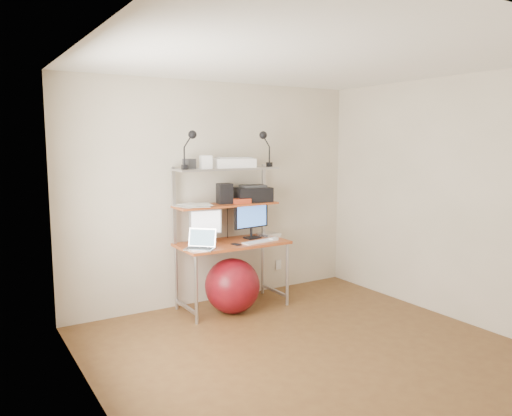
# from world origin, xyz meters

# --- Properties ---
(room) EXTENTS (3.60, 3.60, 3.60)m
(room) POSITION_xyz_m (0.00, 0.00, 1.25)
(room) COLOR brown
(room) RESTS_ON ground
(computer_desk) EXTENTS (1.20, 0.60, 1.57)m
(computer_desk) POSITION_xyz_m (0.00, 1.50, 0.96)
(computer_desk) COLOR #AD4F21
(computer_desk) RESTS_ON ground
(desktop) EXTENTS (1.20, 0.60, 0.00)m
(desktop) POSITION_xyz_m (0.00, 1.44, 0.74)
(desktop) COLOR #AD4F21
(desktop) RESTS_ON computer_desk
(mid_shelf) EXTENTS (1.18, 0.34, 0.00)m
(mid_shelf) POSITION_xyz_m (0.00, 1.57, 1.15)
(mid_shelf) COLOR #AD4F21
(mid_shelf) RESTS_ON computer_desk
(top_shelf) EXTENTS (1.18, 0.34, 0.00)m
(top_shelf) POSITION_xyz_m (0.00, 1.57, 1.55)
(top_shelf) COLOR #B2B2B7
(top_shelf) RESTS_ON computer_desk
(floor) EXTENTS (3.60, 3.60, 0.00)m
(floor) POSITION_xyz_m (0.00, 0.00, 0.00)
(floor) COLOR brown
(floor) RESTS_ON ground
(wall_outlet) EXTENTS (0.08, 0.01, 0.12)m
(wall_outlet) POSITION_xyz_m (0.85, 1.79, 0.30)
(wall_outlet) COLOR white
(wall_outlet) RESTS_ON room
(monitor_silver) EXTENTS (0.36, 0.15, 0.40)m
(monitor_silver) POSITION_xyz_m (-0.28, 1.52, 0.95)
(monitor_silver) COLOR #B5B5BA
(monitor_silver) RESTS_ON desktop
(monitor_black) EXTENTS (0.46, 0.15, 0.47)m
(monitor_black) POSITION_xyz_m (0.30, 1.53, 0.97)
(monitor_black) COLOR black
(monitor_black) RESTS_ON desktop
(laptop) EXTENTS (0.37, 0.37, 0.26)m
(laptop) POSITION_xyz_m (-0.43, 1.32, 0.78)
(laptop) COLOR silver
(laptop) RESTS_ON desktop
(keyboard) EXTENTS (0.44, 0.19, 0.01)m
(keyboard) POSITION_xyz_m (0.27, 1.28, 0.75)
(keyboard) COLOR white
(keyboard) RESTS_ON desktop
(mouse) EXTENTS (0.11, 0.09, 0.03)m
(mouse) POSITION_xyz_m (0.45, 1.30, 0.75)
(mouse) COLOR white
(mouse) RESTS_ON desktop
(mac_mini) EXTENTS (0.24, 0.24, 0.04)m
(mac_mini) POSITION_xyz_m (0.53, 1.52, 0.76)
(mac_mini) COLOR silver
(mac_mini) RESTS_ON desktop
(phone) EXTENTS (0.08, 0.13, 0.01)m
(phone) POSITION_xyz_m (-0.03, 1.29, 0.74)
(phone) COLOR black
(phone) RESTS_ON desktop
(printer) EXTENTS (0.44, 0.33, 0.19)m
(printer) POSITION_xyz_m (0.36, 1.59, 1.24)
(printer) COLOR black
(printer) RESTS_ON mid_shelf
(nas_cube) EXTENTS (0.17, 0.17, 0.22)m
(nas_cube) POSITION_xyz_m (-0.01, 1.60, 1.26)
(nas_cube) COLOR black
(nas_cube) RESTS_ON mid_shelf
(red_box) EXTENTS (0.21, 0.14, 0.06)m
(red_box) POSITION_xyz_m (0.16, 1.52, 1.18)
(red_box) COLOR #B93B1D
(red_box) RESTS_ON mid_shelf
(scanner) EXTENTS (0.49, 0.38, 0.12)m
(scanner) POSITION_xyz_m (0.11, 1.59, 1.61)
(scanner) COLOR white
(scanner) RESTS_ON top_shelf
(box_white) EXTENTS (0.13, 0.12, 0.14)m
(box_white) POSITION_xyz_m (-0.25, 1.56, 1.62)
(box_white) COLOR white
(box_white) RESTS_ON top_shelf
(box_grey) EXTENTS (0.13, 0.13, 0.10)m
(box_grey) POSITION_xyz_m (-0.42, 1.61, 1.60)
(box_grey) COLOR #2E2E31
(box_grey) RESTS_ON top_shelf
(clip_lamp_left) EXTENTS (0.16, 0.09, 0.40)m
(clip_lamp_left) POSITION_xyz_m (-0.45, 1.49, 1.84)
(clip_lamp_left) COLOR black
(clip_lamp_left) RESTS_ON top_shelf
(clip_lamp_right) EXTENTS (0.16, 0.09, 0.40)m
(clip_lamp_right) POSITION_xyz_m (0.47, 1.52, 1.84)
(clip_lamp_right) COLOR black
(clip_lamp_right) RESTS_ON top_shelf
(exercise_ball) EXTENTS (0.59, 0.59, 0.59)m
(exercise_ball) POSITION_xyz_m (-0.08, 1.29, 0.30)
(exercise_ball) COLOR maroon
(exercise_ball) RESTS_ON floor
(paper_stack) EXTENTS (0.41, 0.40, 0.02)m
(paper_stack) POSITION_xyz_m (-0.39, 1.57, 1.16)
(paper_stack) COLOR white
(paper_stack) RESTS_ON mid_shelf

